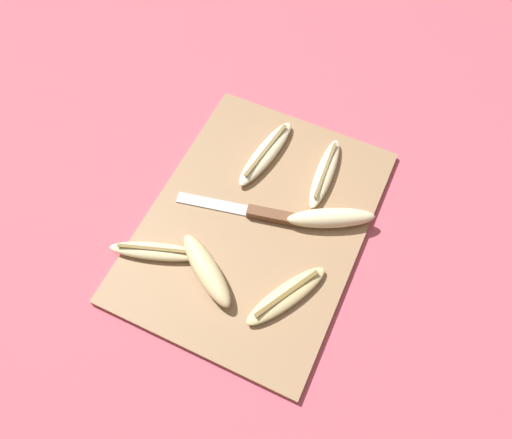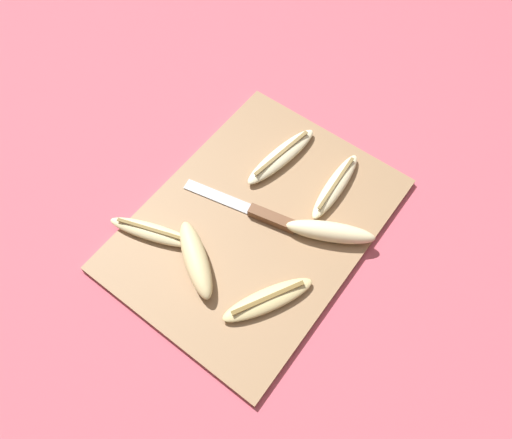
{
  "view_description": "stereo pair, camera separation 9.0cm",
  "coord_description": "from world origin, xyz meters",
  "views": [
    {
      "loc": [
        -0.39,
        -0.18,
        0.81
      ],
      "look_at": [
        0.0,
        0.0,
        0.02
      ],
      "focal_mm": 35.0,
      "sensor_mm": 36.0,
      "label": 1
    },
    {
      "loc": [
        -0.34,
        -0.26,
        0.81
      ],
      "look_at": [
        0.0,
        0.0,
        0.02
      ],
      "focal_mm": 35.0,
      "sensor_mm": 36.0,
      "label": 2
    }
  ],
  "objects": [
    {
      "name": "ground_plane",
      "position": [
        0.0,
        0.0,
        0.0
      ],
      "size": [
        4.0,
        4.0,
        0.0
      ],
      "primitive_type": "plane",
      "color": "#C65160"
    },
    {
      "name": "cutting_board",
      "position": [
        0.0,
        0.0,
        0.01
      ],
      "size": [
        0.51,
        0.38,
        0.01
      ],
      "color": "#997551",
      "rests_on": "ground_plane"
    },
    {
      "name": "knife",
      "position": [
        0.01,
        0.0,
        0.02
      ],
      "size": [
        0.07,
        0.23,
        0.02
      ],
      "rotation": [
        0.0,
        0.0,
        0.21
      ],
      "color": "brown",
      "rests_on": "cutting_board"
    },
    {
      "name": "banana_mellow_near",
      "position": [
        -0.13,
        0.03,
        0.03
      ],
      "size": [
        0.12,
        0.15,
        0.04
      ],
      "rotation": [
        0.0,
        0.0,
        2.54
      ],
      "color": "beige",
      "rests_on": "cutting_board"
    },
    {
      "name": "banana_cream_curved",
      "position": [
        0.06,
        -0.12,
        0.03
      ],
      "size": [
        0.11,
        0.16,
        0.03
      ],
      "rotation": [
        0.0,
        0.0,
        0.47
      ],
      "color": "beige",
      "rests_on": "cutting_board"
    },
    {
      "name": "banana_spotted_left",
      "position": [
        -0.11,
        -0.11,
        0.02
      ],
      "size": [
        0.16,
        0.11,
        0.02
      ],
      "rotation": [
        0.0,
        0.0,
        1.07
      ],
      "color": "#DBC684",
      "rests_on": "cutting_board"
    },
    {
      "name": "banana_soft_right",
      "position": [
        -0.13,
        0.13,
        0.02
      ],
      "size": [
        0.09,
        0.17,
        0.02
      ],
      "rotation": [
        0.0,
        0.0,
        0.33
      ],
      "color": "beige",
      "rests_on": "cutting_board"
    },
    {
      "name": "banana_bright_far",
      "position": [
        0.14,
        0.04,
        0.02
      ],
      "size": [
        0.18,
        0.06,
        0.02
      ],
      "rotation": [
        0.0,
        0.0,
        4.57
      ],
      "color": "beige",
      "rests_on": "cutting_board"
    },
    {
      "name": "banana_pale_long",
      "position": [
        0.15,
        -0.08,
        0.02
      ],
      "size": [
        0.17,
        0.05,
        0.02
      ],
      "rotation": [
        0.0,
        0.0,
        4.79
      ],
      "color": "beige",
      "rests_on": "cutting_board"
    }
  ]
}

